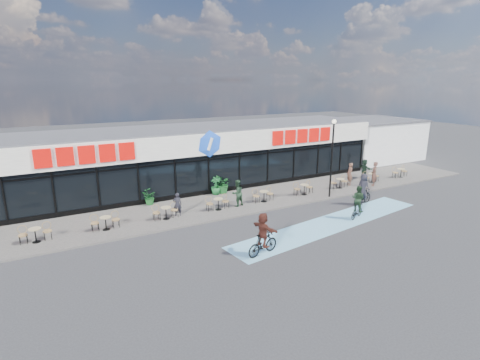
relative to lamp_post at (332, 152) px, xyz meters
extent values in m
plane|color=#28282B|center=(-7.20, -2.30, -3.30)|extent=(120.00, 120.00, 0.00)
cube|color=#5B5651|center=(-7.20, 2.20, -3.25)|extent=(44.00, 5.00, 0.10)
cube|color=#68A5C4|center=(-3.20, -3.80, -3.30)|extent=(14.17, 4.13, 0.01)
cube|color=black|center=(-7.20, 7.70, -1.80)|extent=(30.00, 6.00, 3.00)
cube|color=white|center=(-7.20, 7.55, 0.45)|extent=(30.60, 6.30, 1.50)
cube|color=#47474C|center=(-7.20, 7.70, 1.25)|extent=(30.60, 6.30, 0.10)
cube|color=#0D2394|center=(-7.20, 4.66, -0.25)|extent=(30.60, 0.08, 0.18)
cube|color=black|center=(-7.20, 4.67, -0.65)|extent=(30.00, 0.06, 0.08)
cube|color=black|center=(-7.20, 4.68, -3.10)|extent=(30.00, 0.10, 0.40)
cube|color=#BA0B06|center=(-15.20, 4.40, 0.50)|extent=(5.63, 0.18, 1.10)
cube|color=#BA0B06|center=(0.80, 4.40, 0.50)|extent=(5.63, 0.18, 1.10)
ellipsoid|color=blue|center=(-7.20, 4.40, 0.50)|extent=(1.90, 0.24, 1.90)
cylinder|color=black|center=(-19.70, 4.67, -1.80)|extent=(0.10, 0.10, 3.00)
cylinder|color=black|center=(-17.20, 4.67, -1.80)|extent=(0.10, 0.10, 3.00)
cylinder|color=black|center=(-14.70, 4.67, -1.80)|extent=(0.10, 0.10, 3.00)
cylinder|color=black|center=(-12.20, 4.67, -1.80)|extent=(0.10, 0.10, 3.00)
cylinder|color=black|center=(-9.70, 4.67, -1.80)|extent=(0.10, 0.10, 3.00)
cylinder|color=black|center=(-7.20, 4.67, -1.80)|extent=(0.10, 0.10, 3.00)
cylinder|color=black|center=(-4.70, 4.67, -1.80)|extent=(0.10, 0.10, 3.00)
cylinder|color=black|center=(-2.20, 4.67, -1.80)|extent=(0.10, 0.10, 3.00)
cylinder|color=black|center=(0.30, 4.67, -1.80)|extent=(0.10, 0.10, 3.00)
cylinder|color=black|center=(2.80, 4.67, -1.80)|extent=(0.10, 0.10, 3.00)
cylinder|color=black|center=(5.30, 4.67, -1.80)|extent=(0.10, 0.10, 3.00)
cylinder|color=black|center=(7.80, 4.67, -1.80)|extent=(0.10, 0.10, 3.00)
cube|color=white|center=(13.30, 8.70, -1.30)|extent=(9.00, 7.00, 4.00)
cube|color=#47474C|center=(13.30, 8.70, 0.75)|extent=(9.20, 7.20, 0.12)
cylinder|color=black|center=(0.00, 0.00, -0.61)|extent=(0.12, 0.12, 5.18)
sphere|color=#FFF2CC|center=(0.00, 0.00, 2.08)|extent=(0.28, 0.28, 0.28)
cylinder|color=tan|center=(-18.35, 1.26, -2.48)|extent=(0.60, 0.60, 0.04)
cylinder|color=black|center=(-18.35, 1.26, -2.83)|extent=(0.06, 0.06, 0.70)
cylinder|color=black|center=(-18.35, 1.26, -3.19)|extent=(0.40, 0.40, 0.02)
cylinder|color=tan|center=(-14.93, 1.26, -2.48)|extent=(0.60, 0.60, 0.04)
cylinder|color=black|center=(-14.93, 1.26, -2.83)|extent=(0.06, 0.06, 0.70)
cylinder|color=black|center=(-14.93, 1.26, -3.19)|extent=(0.40, 0.40, 0.02)
cylinder|color=tan|center=(-11.51, 1.26, -2.48)|extent=(0.60, 0.60, 0.04)
cylinder|color=black|center=(-11.51, 1.26, -2.83)|extent=(0.06, 0.06, 0.70)
cylinder|color=black|center=(-11.51, 1.26, -3.19)|extent=(0.40, 0.40, 0.02)
cylinder|color=tan|center=(-8.09, 1.26, -2.48)|extent=(0.60, 0.60, 0.04)
cylinder|color=black|center=(-8.09, 1.26, -2.83)|extent=(0.06, 0.06, 0.70)
cylinder|color=black|center=(-8.09, 1.26, -3.19)|extent=(0.40, 0.40, 0.02)
cylinder|color=tan|center=(-4.67, 1.26, -2.48)|extent=(0.60, 0.60, 0.04)
cylinder|color=black|center=(-4.67, 1.26, -2.83)|extent=(0.06, 0.06, 0.70)
cylinder|color=black|center=(-4.67, 1.26, -3.19)|extent=(0.40, 0.40, 0.02)
cylinder|color=tan|center=(-1.25, 1.26, -2.48)|extent=(0.60, 0.60, 0.04)
cylinder|color=black|center=(-1.25, 1.26, -2.83)|extent=(0.06, 0.06, 0.70)
cylinder|color=black|center=(-1.25, 1.26, -3.19)|extent=(0.40, 0.40, 0.02)
cylinder|color=tan|center=(2.16, 1.26, -2.48)|extent=(0.60, 0.60, 0.04)
cylinder|color=black|center=(2.16, 1.26, -2.83)|extent=(0.06, 0.06, 0.70)
cylinder|color=black|center=(2.16, 1.26, -3.19)|extent=(0.40, 0.40, 0.02)
cylinder|color=tan|center=(5.58, 1.26, -2.48)|extent=(0.60, 0.60, 0.04)
cylinder|color=black|center=(5.58, 1.26, -2.83)|extent=(0.06, 0.06, 0.70)
cylinder|color=black|center=(5.58, 1.26, -3.19)|extent=(0.40, 0.40, 0.02)
cylinder|color=tan|center=(9.00, 1.26, -2.48)|extent=(0.60, 0.60, 0.04)
cylinder|color=black|center=(9.00, 1.26, -2.83)|extent=(0.06, 0.06, 0.70)
cylinder|color=black|center=(9.00, 1.26, -3.19)|extent=(0.40, 0.40, 0.02)
imported|color=#195821|center=(-11.69, 4.38, -2.69)|extent=(1.18, 1.13, 1.03)
imported|color=#175320|center=(-6.22, 4.35, -2.51)|extent=(1.11, 1.27, 1.38)
imported|color=#185426|center=(-6.81, 4.37, -2.56)|extent=(1.01, 1.01, 1.28)
imported|color=black|center=(-10.71, 1.50, -2.48)|extent=(0.59, 0.47, 1.44)
imported|color=#1D3421|center=(-6.68, 1.36, -2.32)|extent=(0.98, 0.84, 1.76)
imported|color=brown|center=(3.44, 1.60, -2.32)|extent=(0.61, 0.74, 1.76)
imported|color=black|center=(6.11, 2.62, -2.40)|extent=(0.59, 1.51, 1.60)
imported|color=brown|center=(4.92, 0.52, -2.26)|extent=(0.81, 0.81, 1.89)
imported|color=black|center=(-1.29, -3.86, -2.86)|extent=(1.52, 0.92, 0.88)
imported|color=#1B311D|center=(-1.29, -3.86, -2.06)|extent=(0.84, 0.93, 1.58)
imported|color=black|center=(0.95, -2.14, -2.74)|extent=(1.92, 0.83, 1.11)
imported|color=black|center=(0.95, -2.14, -2.02)|extent=(0.66, 0.89, 1.66)
imported|color=black|center=(-8.87, -5.29, -2.75)|extent=(1.91, 0.89, 1.10)
imported|color=#4A221A|center=(-8.87, -5.29, -2.02)|extent=(0.80, 1.61, 1.66)
camera|label=1|loc=(-17.68, -19.13, 4.78)|focal=28.00mm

